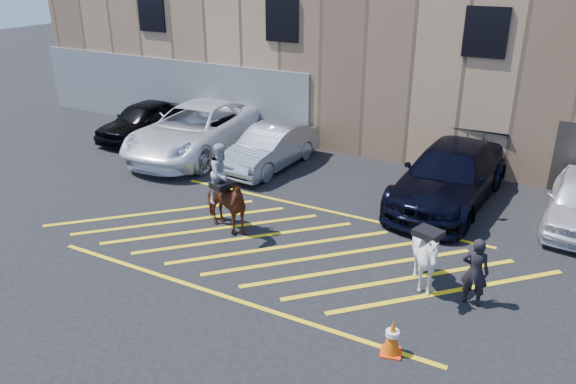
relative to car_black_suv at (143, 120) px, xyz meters
The scene contains 11 objects.
ground 10.54m from the car_black_suv, 28.66° to the right, with size 90.00×90.00×0.00m, color black.
car_black_suv is the anchor object (origin of this frame).
car_white_pickup 3.04m from the car_black_suv, ahead, with size 2.95×6.40×1.78m, color white.
car_silver_sedan 6.13m from the car_black_suv, ahead, with size 1.49×4.29×1.41m, color #99A0A7.
car_blue_suv 12.19m from the car_black_suv, ahead, with size 2.35×5.78×1.68m, color black.
handler 14.98m from the car_black_suv, 21.83° to the right, with size 0.56×0.36×1.52m, color black.
warehouse 11.91m from the car_black_suv, 37.00° to the left, with size 32.42×10.20×7.30m.
hatching_zone 10.69m from the car_black_suv, 30.08° to the right, with size 12.60×5.12×0.01m.
mounted_bay 9.09m from the car_black_suv, 35.17° to the right, with size 1.99×1.34×2.41m.
saddled_white 13.99m from the car_black_suv, 23.22° to the right, with size 1.60×1.70×1.53m.
traffic_cone 15.19m from the car_black_suv, 31.44° to the right, with size 0.46×0.46×0.73m.
Camera 1 is at (6.03, -11.12, 6.80)m, focal length 35.00 mm.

